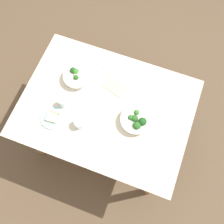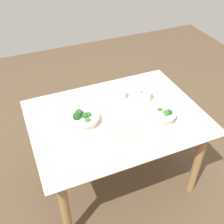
% 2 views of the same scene
% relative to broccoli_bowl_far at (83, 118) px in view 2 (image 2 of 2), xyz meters
% --- Properties ---
extents(ground_plane, '(6.00, 6.00, 0.00)m').
position_rel_broccoli_bowl_far_xyz_m(ground_plane, '(0.27, -0.04, -0.81)').
color(ground_plane, brown).
extents(dining_table, '(1.40, 1.03, 0.77)m').
position_rel_broccoli_bowl_far_xyz_m(dining_table, '(0.27, -0.04, -0.15)').
color(dining_table, beige).
rests_on(dining_table, ground_plane).
extents(broccoli_bowl_far, '(0.25, 0.25, 0.11)m').
position_rel_broccoli_bowl_far_xyz_m(broccoli_bowl_far, '(0.00, 0.00, 0.00)').
color(broccoli_bowl_far, silver).
rests_on(broccoli_bowl_far, dining_table).
extents(broccoli_bowl_near, '(0.23, 0.23, 0.09)m').
position_rel_broccoli_bowl_far_xyz_m(broccoli_bowl_near, '(0.59, -0.20, -0.00)').
color(broccoli_bowl_near, silver).
rests_on(broccoli_bowl_near, dining_table).
extents(bread_side_plate, '(0.20, 0.20, 0.03)m').
position_rel_broccoli_bowl_far_xyz_m(bread_side_plate, '(0.64, 0.20, -0.03)').
color(bread_side_plate, '#99C6D1').
rests_on(bread_side_plate, dining_table).
extents(water_glass_center, '(0.07, 0.07, 0.09)m').
position_rel_broccoli_bowl_far_xyz_m(water_glass_center, '(0.60, 0.06, 0.01)').
color(water_glass_center, silver).
rests_on(water_glass_center, dining_table).
extents(water_glass_side, '(0.08, 0.08, 0.08)m').
position_rel_broccoli_bowl_far_xyz_m(water_glass_side, '(0.41, 0.18, -0.00)').
color(water_glass_side, silver).
rests_on(water_glass_side, dining_table).
extents(fork_by_far_bowl, '(0.02, 0.09, 0.00)m').
position_rel_broccoli_bowl_far_xyz_m(fork_by_far_bowl, '(0.83, -0.46, -0.04)').
color(fork_by_far_bowl, '#B7B7BC').
rests_on(fork_by_far_bowl, dining_table).
extents(fork_by_near_bowl, '(0.09, 0.06, 0.00)m').
position_rel_broccoli_bowl_far_xyz_m(fork_by_near_bowl, '(0.35, -0.33, -0.04)').
color(fork_by_near_bowl, '#B7B7BC').
rests_on(fork_by_near_bowl, dining_table).
extents(table_knife_left, '(0.19, 0.12, 0.00)m').
position_rel_broccoli_bowl_far_xyz_m(table_knife_left, '(0.44, -0.38, -0.04)').
color(table_knife_left, '#B7B7BC').
rests_on(table_knife_left, dining_table).
extents(table_knife_right, '(0.18, 0.02, 0.00)m').
position_rel_broccoli_bowl_far_xyz_m(table_knife_right, '(0.33, 0.29, -0.04)').
color(table_knife_right, '#B7B7BC').
rests_on(table_knife_right, dining_table).
extents(napkin_folded_upper, '(0.22, 0.18, 0.01)m').
position_rel_broccoli_bowl_far_xyz_m(napkin_folded_upper, '(0.26, -0.24, -0.04)').
color(napkin_folded_upper, '#B1A997').
rests_on(napkin_folded_upper, dining_table).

